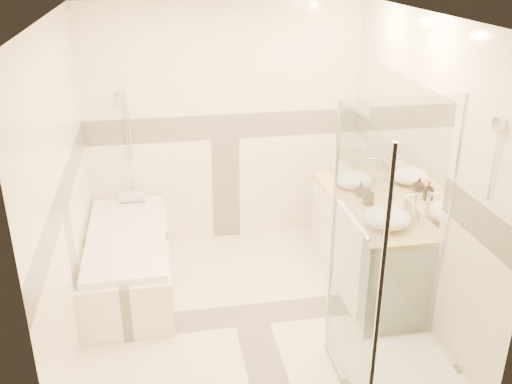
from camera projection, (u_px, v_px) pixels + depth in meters
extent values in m
cube|color=#F7E6C4|center=(250.00, 315.00, 4.96)|extent=(2.80, 3.00, 0.01)
cube|color=white|center=(248.00, 15.00, 3.96)|extent=(2.80, 3.00, 0.01)
cube|color=#FCEBC9|center=(225.00, 127.00, 5.82)|extent=(2.80, 0.01, 2.50)
cube|color=#FCEBC9|center=(295.00, 285.00, 3.10)|extent=(2.80, 0.01, 2.50)
cube|color=#FCEBC9|center=(63.00, 195.00, 4.23)|extent=(0.01, 3.00, 2.50)
cube|color=#FCEBC9|center=(417.00, 170.00, 4.69)|extent=(0.01, 3.00, 2.50)
cube|color=white|center=(403.00, 136.00, 4.88)|extent=(0.01, 1.60, 1.00)
cylinder|color=silver|center=(126.00, 123.00, 5.59)|extent=(0.02, 0.02, 0.70)
cube|color=#FCEBC9|center=(129.00, 263.00, 5.28)|extent=(0.75, 1.70, 0.50)
cube|color=white|center=(126.00, 236.00, 5.17)|extent=(0.69, 1.60, 0.06)
ellipsoid|color=white|center=(127.00, 241.00, 5.19)|extent=(0.56, 1.40, 0.16)
cube|color=white|center=(364.00, 247.00, 5.25)|extent=(0.55, 1.60, 0.80)
cylinder|color=silver|center=(349.00, 257.00, 4.78)|extent=(0.01, 0.24, 0.01)
cylinder|color=silver|center=(322.00, 216.00, 5.51)|extent=(0.01, 0.24, 0.01)
cube|color=#EFC57E|center=(368.00, 205.00, 5.08)|extent=(0.57, 1.62, 0.05)
cube|color=#FCEBC9|center=(402.00, 381.00, 4.15)|extent=(0.90, 0.90, 0.08)
cube|color=white|center=(403.00, 376.00, 4.13)|extent=(0.80, 0.80, 0.01)
cube|color=white|center=(354.00, 268.00, 3.68)|extent=(0.01, 0.90, 2.00)
cube|color=white|center=(391.00, 231.00, 4.15)|extent=(0.90, 0.01, 2.00)
cylinder|color=silver|center=(379.00, 308.00, 3.27)|extent=(0.03, 0.03, 2.00)
cylinder|color=silver|center=(332.00, 236.00, 4.08)|extent=(0.03, 0.03, 2.00)
cylinder|color=silver|center=(448.00, 226.00, 4.23)|extent=(0.03, 0.03, 2.00)
cylinder|color=silver|center=(498.00, 125.00, 3.46)|extent=(0.03, 0.10, 0.10)
cylinder|color=silver|center=(352.00, 218.00, 3.53)|extent=(0.02, 0.60, 0.02)
cube|color=silver|center=(349.00, 260.00, 3.65)|extent=(0.04, 0.48, 0.62)
ellipsoid|color=white|center=(353.00, 179.00, 5.38)|extent=(0.36, 0.36, 0.15)
ellipsoid|color=white|center=(387.00, 218.00, 4.61)|extent=(0.39, 0.39, 0.16)
cylinder|color=silver|center=(376.00, 171.00, 5.39)|extent=(0.03, 0.03, 0.29)
cylinder|color=silver|center=(372.00, 159.00, 5.33)|extent=(0.10, 0.02, 0.02)
cylinder|color=silver|center=(414.00, 209.00, 4.62)|extent=(0.03, 0.03, 0.27)
cylinder|color=silver|center=(410.00, 196.00, 4.57)|extent=(0.10, 0.02, 0.02)
imported|color=black|center=(368.00, 196.00, 5.00)|extent=(0.09, 0.09, 0.17)
imported|color=black|center=(361.00, 189.00, 5.18)|extent=(0.11, 0.11, 0.13)
cube|color=silver|center=(341.00, 170.00, 5.70)|extent=(0.19, 0.28, 0.08)
cylinder|color=silver|center=(132.00, 197.00, 5.76)|extent=(0.25, 0.11, 0.11)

